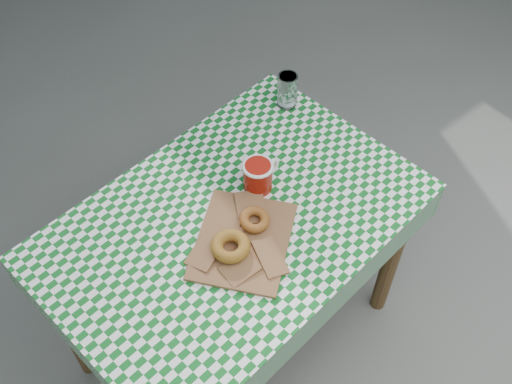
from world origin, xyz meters
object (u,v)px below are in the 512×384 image
at_px(coffee_mug, 258,176).
at_px(drinking_glass, 287,90).
at_px(table, 236,285).
at_px(paper_bag, 243,240).

relative_size(coffee_mug, drinking_glass, 1.43).
distance_m(table, coffee_mug, 0.46).
height_order(paper_bag, coffee_mug, coffee_mug).
bearing_deg(drinking_glass, table, -149.15).
xyz_separation_m(table, drinking_glass, (0.46, 0.27, 0.44)).
relative_size(table, paper_bag, 3.39).
bearing_deg(paper_bag, drinking_glass, 36.16).
bearing_deg(table, coffee_mug, 14.45).
bearing_deg(coffee_mug, table, -162.81).
height_order(paper_bag, drinking_glass, drinking_glass).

